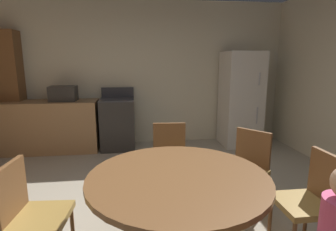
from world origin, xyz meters
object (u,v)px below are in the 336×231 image
Objects in this scene: chair_north at (170,156)px; chair_west at (30,212)px; chair_east at (311,198)px; refrigerator at (241,99)px; oven_range at (118,123)px; microwave at (63,94)px; dining_table at (178,194)px; chair_northeast at (247,166)px.

chair_west is at bearing -44.86° from chair_north.
chair_north and chair_east have the same top height.
refrigerator reaches higher than chair_east.
chair_west is (-0.46, -2.91, 0.03)m from oven_range.
refrigerator is 2.02× the size of chair_west.
chair_north is at bearing -47.17° from chair_east.
microwave reaches higher than dining_table.
chair_west is at bearing -134.00° from refrigerator.
chair_west is at bearing 175.86° from dining_table.
chair_west is at bearing -21.58° from chair_northeast.
dining_table is 1.53× the size of chair_northeast.
chair_northeast is (0.84, 0.68, -0.11)m from dining_table.
chair_north is (-1.60, -1.86, -0.38)m from refrigerator.
chair_northeast is at bearing -110.50° from refrigerator.
refrigerator is at bearing -149.52° from chair_northeast.
chair_north is at bearing -66.72° from chair_northeast.
dining_table is 1.09m from chair_north.
microwave is at bearing -179.77° from oven_range.
chair_northeast is (0.76, -0.40, 0.00)m from chair_north.
refrigerator is 3.03m from chair_east.
chair_northeast is (1.46, -2.31, 0.03)m from oven_range.
oven_range is 1.26× the size of chair_west.
oven_range is 2.73m from chair_northeast.
chair_east is at bearing -101.59° from refrigerator.
dining_table is 1.09m from chair_west.
microwave is at bearing -48.75° from chair_east.
dining_table is 1.09m from chair_east.
microwave is (-0.92, -0.00, 0.56)m from oven_range.
oven_range is 1.08m from microwave.
chair_north is at bearing -130.70° from refrigerator.
oven_range reaches higher than chair_east.
oven_range is 2.50× the size of microwave.
oven_range reaches higher than chair_north.
oven_range is 1.26× the size of chair_east.
dining_table is at bearing -119.81° from refrigerator.
chair_east is at bearing 70.45° from chair_northeast.
refrigerator is 2.48m from chair_north.
refrigerator is 2.44m from chair_northeast.
dining_table is (-1.68, -2.94, -0.27)m from refrigerator.
refrigerator is 1.33× the size of dining_table.
microwave is 3.39m from dining_table.
refrigerator is at bearing -101.51° from chair_east.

